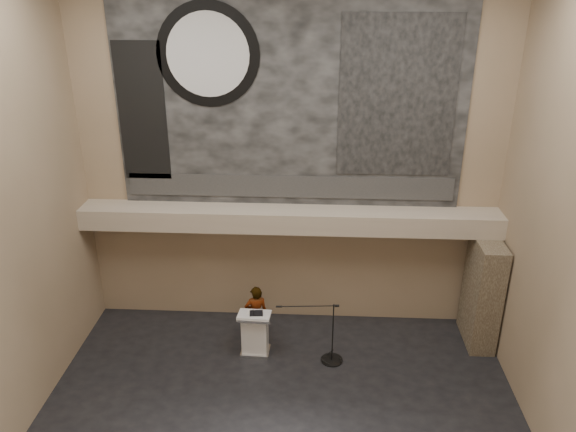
{
  "coord_description": "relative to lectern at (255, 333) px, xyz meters",
  "views": [
    {
      "loc": [
        0.64,
        -8.64,
        8.35
      ],
      "look_at": [
        0.0,
        3.2,
        3.2
      ],
      "focal_mm": 35.0,
      "sensor_mm": 36.0,
      "label": 1
    }
  ],
  "objects": [
    {
      "name": "stone_pier",
      "position": [
        5.38,
        0.83,
        0.8
      ],
      "size": [
        0.6,
        1.4,
        2.7
      ],
      "primitive_type": "cube",
      "color": "#473A2B",
      "rests_on": "floor"
    },
    {
      "name": "banner_text_strip",
      "position": [
        0.73,
        1.61,
        3.1
      ],
      "size": [
        7.76,
        0.02,
        0.55
      ],
      "primitive_type": "cube",
      "color": "#2A2A2A",
      "rests_on": "banner"
    },
    {
      "name": "wall_back",
      "position": [
        0.73,
        1.68,
        3.7
      ],
      "size": [
        10.0,
        0.02,
        8.5
      ],
      "primitive_type": "cube",
      "color": "#867055",
      "rests_on": "floor"
    },
    {
      "name": "speaker_person",
      "position": [
        -0.01,
        0.47,
        0.21
      ],
      "size": [
        0.63,
        0.49,
        1.53
      ],
      "primitive_type": "imported",
      "rotation": [
        0.0,
        0.0,
        3.38
      ],
      "color": "white",
      "rests_on": "floor"
    },
    {
      "name": "banner_building_print",
      "position": [
        3.13,
        1.61,
        5.25
      ],
      "size": [
        2.6,
        0.02,
        3.6
      ],
      "primitive_type": "cube",
      "color": "black",
      "rests_on": "banner"
    },
    {
      "name": "sprinkler_left",
      "position": [
        -0.87,
        1.23,
        2.12
      ],
      "size": [
        0.04,
        0.04,
        0.06
      ],
      "primitive_type": "cylinder",
      "color": "#B2893D",
      "rests_on": "soffit"
    },
    {
      "name": "wall_front",
      "position": [
        0.73,
        -6.32,
        3.7
      ],
      "size": [
        10.0,
        0.02,
        8.5
      ],
      "primitive_type": "cube",
      "color": "#867055",
      "rests_on": "floor"
    },
    {
      "name": "banner_clock_face",
      "position": [
        -1.07,
        1.59,
        6.15
      ],
      "size": [
        1.84,
        0.02,
        1.84
      ],
      "primitive_type": "cylinder",
      "rotation": [
        1.57,
        0.0,
        0.0
      ],
      "color": "silver",
      "rests_on": "banner"
    },
    {
      "name": "banner_clock_rim",
      "position": [
        -1.07,
        1.61,
        6.15
      ],
      "size": [
        2.3,
        0.02,
        2.3
      ],
      "primitive_type": "cylinder",
      "rotation": [
        1.57,
        0.0,
        0.0
      ],
      "color": "black",
      "rests_on": "banner"
    },
    {
      "name": "floor",
      "position": [
        0.73,
        -2.32,
        -0.55
      ],
      "size": [
        10.0,
        10.0,
        0.0
      ],
      "primitive_type": "plane",
      "color": "black",
      "rests_on": "ground"
    },
    {
      "name": "sprinkler_right",
      "position": [
        2.63,
        1.23,
        2.12
      ],
      "size": [
        0.04,
        0.04,
        0.06
      ],
      "primitive_type": "cylinder",
      "color": "#B2893D",
      "rests_on": "soffit"
    },
    {
      "name": "papers",
      "position": [
        -0.06,
        -0.01,
        0.55
      ],
      "size": [
        0.25,
        0.34,
        0.0
      ],
      "primitive_type": "cube",
      "rotation": [
        0.0,
        0.0,
        -0.06
      ],
      "color": "silver",
      "rests_on": "lectern"
    },
    {
      "name": "banner_brick_print",
      "position": [
        -2.67,
        1.61,
        4.85
      ],
      "size": [
        1.1,
        0.02,
        3.2
      ],
      "primitive_type": "cube",
      "color": "black",
      "rests_on": "banner"
    },
    {
      "name": "banner",
      "position": [
        0.73,
        1.65,
        5.15
      ],
      "size": [
        8.0,
        0.05,
        5.0
      ],
      "primitive_type": "cube",
      "color": "black",
      "rests_on": "wall_back"
    },
    {
      "name": "binder",
      "position": [
        0.05,
        -0.03,
        0.56
      ],
      "size": [
        0.33,
        0.28,
        0.04
      ],
      "primitive_type": "cube",
      "rotation": [
        0.0,
        0.0,
        0.11
      ],
      "color": "black",
      "rests_on": "lectern"
    },
    {
      "name": "mic_stand",
      "position": [
        1.77,
        -0.2,
        -0.31
      ],
      "size": [
        1.55,
        0.52,
        1.54
      ],
      "rotation": [
        0.0,
        0.0,
        0.08
      ],
      "color": "black",
      "rests_on": "floor"
    },
    {
      "name": "lectern",
      "position": [
        0.0,
        0.0,
        0.0
      ],
      "size": [
        0.78,
        0.57,
        1.14
      ],
      "rotation": [
        0.0,
        0.0,
        -0.05
      ],
      "color": "silver",
      "rests_on": "floor"
    },
    {
      "name": "soffit",
      "position": [
        0.73,
        1.28,
        2.4
      ],
      "size": [
        10.0,
        0.8,
        0.5
      ],
      "primitive_type": "cube",
      "color": "tan",
      "rests_on": "wall_back"
    }
  ]
}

